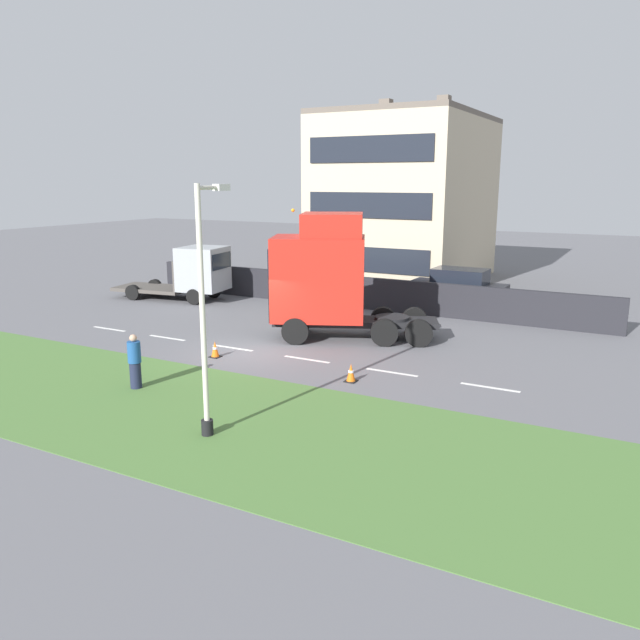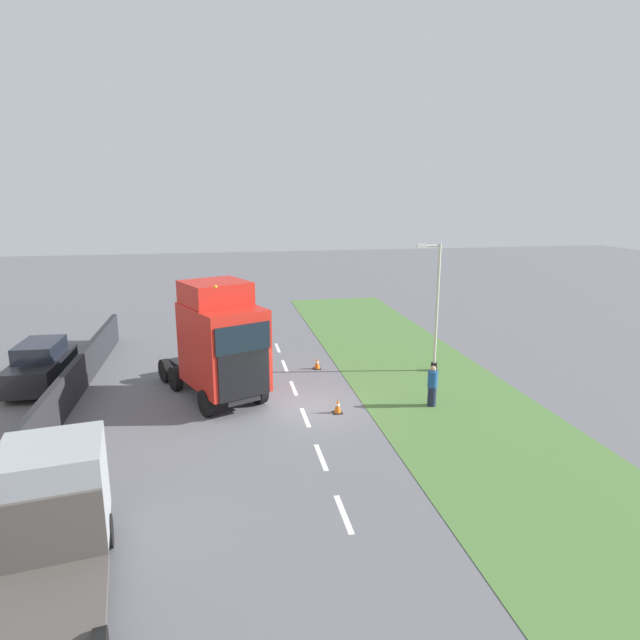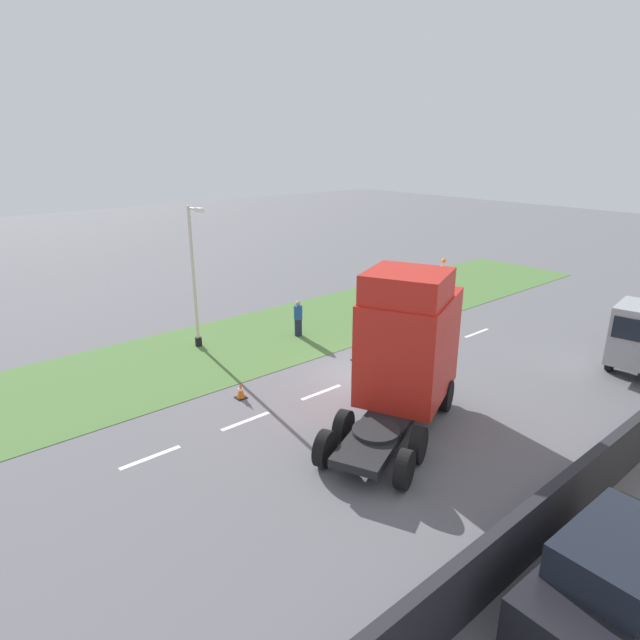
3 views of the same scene
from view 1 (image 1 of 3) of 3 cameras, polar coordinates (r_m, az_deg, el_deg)
name	(u,v)px [view 1 (image 1 of 3)]	position (r m, az deg, el deg)	size (l,w,h in m)	color
ground_plane	(253,351)	(23.10, -6.19, -2.83)	(120.00, 120.00, 0.00)	slate
grass_verge	(133,400)	(18.72, -16.70, -7.05)	(7.00, 44.00, 0.01)	#4C7538
lane_markings	(268,353)	(22.73, -4.73, -3.06)	(0.16, 17.80, 0.00)	white
boundary_wall	(356,292)	(30.58, 3.35, 2.55)	(0.25, 24.00, 1.55)	#232328
building_block	(408,199)	(39.27, 8.03, 10.88)	(11.85, 8.30, 11.06)	#C1B293
lorry_cab	(325,277)	(24.43, 0.46, 3.98)	(4.81, 6.68, 5.05)	black
flatbed_truck	(195,272)	(32.96, -11.35, 4.30)	(3.07, 6.38, 2.81)	#999EA3
parked_car	(458,290)	(30.65, 12.48, 2.69)	(2.04, 4.59, 2.02)	black
lamp_post	(206,322)	(15.09, -10.42, -0.23)	(1.27, 0.29, 6.08)	black
pedestrian	(135,362)	(19.52, -16.58, -3.71)	(0.39, 0.39, 1.68)	#1E233D
traffic_cone_lead	(215,349)	(22.42, -9.57, -2.67)	(0.36, 0.36, 0.58)	black
traffic_cone_trailing	(351,373)	(19.50, 2.85, -4.85)	(0.36, 0.36, 0.58)	black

